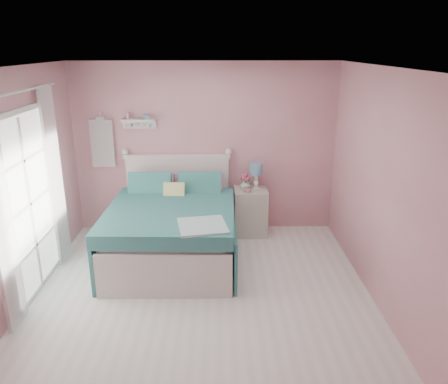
{
  "coord_description": "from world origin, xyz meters",
  "views": [
    {
      "loc": [
        0.2,
        -4.32,
        2.81
      ],
      "look_at": [
        0.28,
        1.2,
        0.95
      ],
      "focal_mm": 35.0,
      "sensor_mm": 36.0,
      "label": 1
    }
  ],
  "objects_px": {
    "bed": "(172,230)",
    "table_lamp": "(256,171)",
    "nightstand": "(251,212)",
    "vase": "(245,185)",
    "teacup": "(247,190)"
  },
  "relations": [
    {
      "from": "bed",
      "to": "nightstand",
      "type": "bearing_deg",
      "value": 36.85
    },
    {
      "from": "nightstand",
      "to": "vase",
      "type": "height_order",
      "value": "vase"
    },
    {
      "from": "vase",
      "to": "bed",
      "type": "bearing_deg",
      "value": -143.2
    },
    {
      "from": "bed",
      "to": "nightstand",
      "type": "height_order",
      "value": "bed"
    },
    {
      "from": "nightstand",
      "to": "table_lamp",
      "type": "height_order",
      "value": "table_lamp"
    },
    {
      "from": "nightstand",
      "to": "teacup",
      "type": "xyz_separation_m",
      "value": [
        -0.07,
        -0.13,
        0.4
      ]
    },
    {
      "from": "table_lamp",
      "to": "teacup",
      "type": "distance_m",
      "value": 0.34
    },
    {
      "from": "table_lamp",
      "to": "teacup",
      "type": "relative_size",
      "value": 4.07
    },
    {
      "from": "bed",
      "to": "nightstand",
      "type": "xyz_separation_m",
      "value": [
        1.13,
        0.79,
        -0.05
      ]
    },
    {
      "from": "nightstand",
      "to": "teacup",
      "type": "relative_size",
      "value": 7.47
    },
    {
      "from": "bed",
      "to": "table_lamp",
      "type": "xyz_separation_m",
      "value": [
        1.21,
        0.86,
        0.59
      ]
    },
    {
      "from": "table_lamp",
      "to": "vase",
      "type": "height_order",
      "value": "table_lamp"
    },
    {
      "from": "teacup",
      "to": "table_lamp",
      "type": "bearing_deg",
      "value": 53.95
    },
    {
      "from": "bed",
      "to": "teacup",
      "type": "height_order",
      "value": "bed"
    },
    {
      "from": "nightstand",
      "to": "teacup",
      "type": "bearing_deg",
      "value": -116.45
    }
  ]
}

